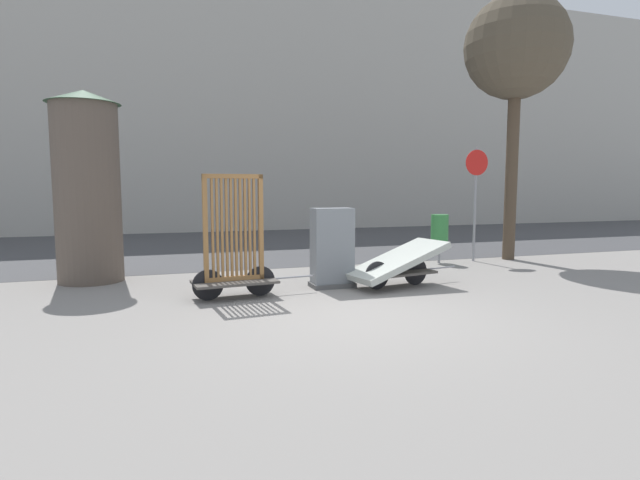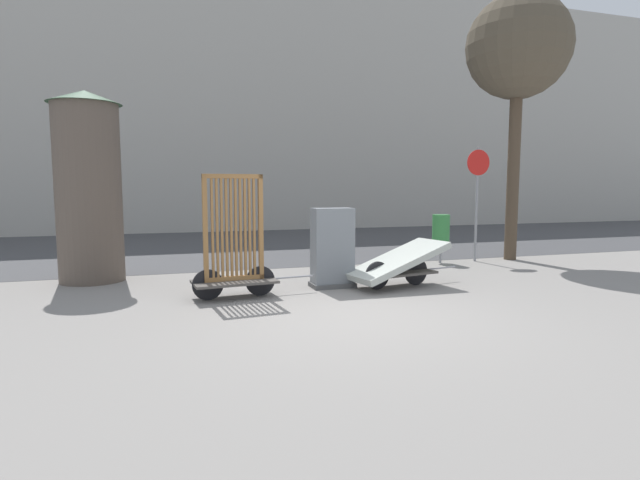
{
  "view_description": "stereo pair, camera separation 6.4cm",
  "coord_description": "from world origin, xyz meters",
  "px_view_note": "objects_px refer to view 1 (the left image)",
  "views": [
    {
      "loc": [
        -2.54,
        -6.22,
        1.76
      ],
      "look_at": [
        0.0,
        1.63,
        0.88
      ],
      "focal_mm": 28.0,
      "sensor_mm": 36.0,
      "label": 1
    },
    {
      "loc": [
        -2.48,
        -6.24,
        1.76
      ],
      "look_at": [
        0.0,
        1.63,
        0.88
      ],
      "focal_mm": 28.0,
      "sensor_mm": 36.0,
      "label": 2
    }
  ],
  "objects_px": {
    "bike_cart_with_bedframe": "(235,255)",
    "advertising_column": "(87,186)",
    "street_tree": "(516,50)",
    "bike_cart_with_mattress": "(397,263)",
    "trash_bin": "(440,230)",
    "utility_cabinet": "(332,250)",
    "sign_post": "(476,187)"
  },
  "relations": [
    {
      "from": "sign_post",
      "to": "advertising_column",
      "type": "relative_size",
      "value": 0.76
    },
    {
      "from": "bike_cart_with_mattress",
      "to": "bike_cart_with_bedframe",
      "type": "bearing_deg",
      "value": 169.42
    },
    {
      "from": "bike_cart_with_bedframe",
      "to": "advertising_column",
      "type": "height_order",
      "value": "advertising_column"
    },
    {
      "from": "bike_cart_with_mattress",
      "to": "street_tree",
      "type": "height_order",
      "value": "street_tree"
    },
    {
      "from": "bike_cart_with_mattress",
      "to": "advertising_column",
      "type": "bearing_deg",
      "value": 146.0
    },
    {
      "from": "utility_cabinet",
      "to": "bike_cart_with_mattress",
      "type": "bearing_deg",
      "value": -18.43
    },
    {
      "from": "bike_cart_with_bedframe",
      "to": "sign_post",
      "type": "xyz_separation_m",
      "value": [
        6.01,
        2.25,
        1.06
      ]
    },
    {
      "from": "trash_bin",
      "to": "street_tree",
      "type": "bearing_deg",
      "value": -0.0
    },
    {
      "from": "street_tree",
      "to": "bike_cart_with_mattress",
      "type": "bearing_deg",
      "value": -151.52
    },
    {
      "from": "advertising_column",
      "to": "trash_bin",
      "type": "bearing_deg",
      "value": 0.0
    },
    {
      "from": "sign_post",
      "to": "advertising_column",
      "type": "xyz_separation_m",
      "value": [
        -8.37,
        0.01,
        0.02
      ]
    },
    {
      "from": "bike_cart_with_mattress",
      "to": "street_tree",
      "type": "bearing_deg",
      "value": 17.9
    },
    {
      "from": "trash_bin",
      "to": "advertising_column",
      "type": "xyz_separation_m",
      "value": [
        -7.43,
        -0.0,
        1.0
      ]
    },
    {
      "from": "utility_cabinet",
      "to": "trash_bin",
      "type": "relative_size",
      "value": 1.24
    },
    {
      "from": "bike_cart_with_bedframe",
      "to": "trash_bin",
      "type": "relative_size",
      "value": 1.8
    },
    {
      "from": "utility_cabinet",
      "to": "trash_bin",
      "type": "bearing_deg",
      "value": 29.79
    },
    {
      "from": "bike_cart_with_mattress",
      "to": "trash_bin",
      "type": "height_order",
      "value": "trash_bin"
    },
    {
      "from": "trash_bin",
      "to": "advertising_column",
      "type": "distance_m",
      "value": 7.5
    },
    {
      "from": "sign_post",
      "to": "bike_cart_with_mattress",
      "type": "bearing_deg",
      "value": -144.57
    },
    {
      "from": "advertising_column",
      "to": "street_tree",
      "type": "distance_m",
      "value": 9.9
    },
    {
      "from": "advertising_column",
      "to": "utility_cabinet",
      "type": "bearing_deg",
      "value": -24.68
    },
    {
      "from": "bike_cart_with_mattress",
      "to": "advertising_column",
      "type": "distance_m",
      "value": 5.84
    },
    {
      "from": "trash_bin",
      "to": "bike_cart_with_bedframe",
      "type": "bearing_deg",
      "value": -156.02
    },
    {
      "from": "trash_bin",
      "to": "street_tree",
      "type": "height_order",
      "value": "street_tree"
    },
    {
      "from": "bike_cart_with_mattress",
      "to": "utility_cabinet",
      "type": "distance_m",
      "value": 1.17
    },
    {
      "from": "bike_cart_with_bedframe",
      "to": "trash_bin",
      "type": "height_order",
      "value": "bike_cart_with_bedframe"
    },
    {
      "from": "street_tree",
      "to": "bike_cart_with_bedframe",
      "type": "bearing_deg",
      "value": -162.16
    },
    {
      "from": "bike_cart_with_mattress",
      "to": "trash_bin",
      "type": "bearing_deg",
      "value": 34.88
    },
    {
      "from": "bike_cart_with_bedframe",
      "to": "trash_bin",
      "type": "xyz_separation_m",
      "value": [
        5.07,
        2.26,
        0.08
      ]
    },
    {
      "from": "bike_cart_with_bedframe",
      "to": "utility_cabinet",
      "type": "relative_size",
      "value": 1.45
    },
    {
      "from": "bike_cart_with_mattress",
      "to": "street_tree",
      "type": "xyz_separation_m",
      "value": [
        4.16,
        2.26,
        4.55
      ]
    },
    {
      "from": "bike_cart_with_bedframe",
      "to": "bike_cart_with_mattress",
      "type": "height_order",
      "value": "bike_cart_with_bedframe"
    }
  ]
}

